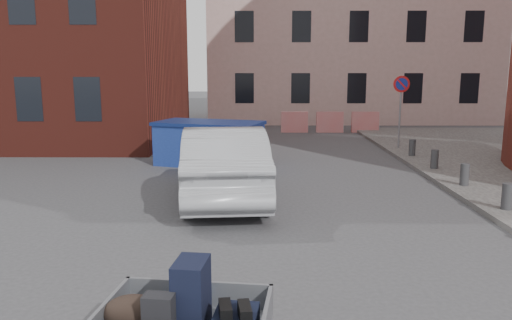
{
  "coord_description": "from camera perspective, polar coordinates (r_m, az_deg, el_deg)",
  "views": [
    {
      "loc": [
        0.86,
        -8.91,
        3.0
      ],
      "look_at": [
        0.76,
        1.52,
        1.1
      ],
      "focal_mm": 35.0,
      "sensor_mm": 36.0,
      "label": 1
    }
  ],
  "objects": [
    {
      "name": "trailer",
      "position": [
        5.12,
        -8.16,
        -17.69
      ],
      "size": [
        1.71,
        1.88,
        1.2
      ],
      "rotation": [
        0.0,
        0.0,
        -0.11
      ],
      "color": "black",
      "rests_on": "ground"
    },
    {
      "name": "ground",
      "position": [
        9.44,
        -4.77,
        -8.24
      ],
      "size": [
        120.0,
        120.0,
        0.0
      ],
      "primitive_type": "plane",
      "color": "#38383A",
      "rests_on": "ground"
    },
    {
      "name": "bollards",
      "position": [
        13.6,
        22.74,
        -1.54
      ],
      "size": [
        0.22,
        9.02,
        0.55
      ],
      "color": "#3A3A3D",
      "rests_on": "sidewalk"
    },
    {
      "name": "dumpster",
      "position": [
        15.91,
        -5.35,
        1.94
      ],
      "size": [
        3.65,
        2.61,
        1.38
      ],
      "rotation": [
        0.0,
        0.0,
        -0.31
      ],
      "color": "navy",
      "rests_on": "ground"
    },
    {
      "name": "building_pink",
      "position": [
        31.59,
        10.36,
        17.44
      ],
      "size": [
        16.0,
        8.0,
        14.0
      ],
      "primitive_type": "cube",
      "color": "#BB9A90",
      "rests_on": "ground"
    },
    {
      "name": "barriers",
      "position": [
        24.27,
        8.45,
        4.31
      ],
      "size": [
        4.7,
        0.18,
        1.0
      ],
      "color": "red",
      "rests_on": "ground"
    },
    {
      "name": "silver_car",
      "position": [
        11.67,
        -3.69,
        -0.3
      ],
      "size": [
        2.33,
        5.34,
        1.71
      ],
      "primitive_type": "imported",
      "rotation": [
        0.0,
        0.0,
        3.24
      ],
      "color": "#A0A3A7",
      "rests_on": "ground"
    },
    {
      "name": "no_parking_sign",
      "position": [
        19.13,
        16.23,
        6.97
      ],
      "size": [
        0.6,
        0.09,
        2.65
      ],
      "color": "gray",
      "rests_on": "sidewalk"
    }
  ]
}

